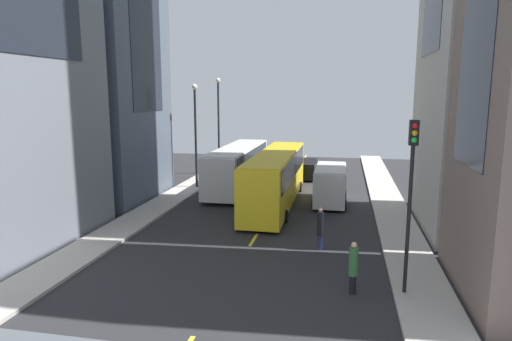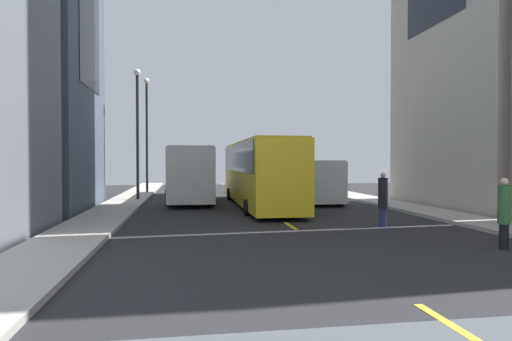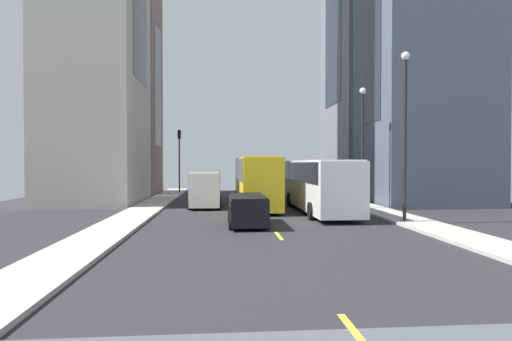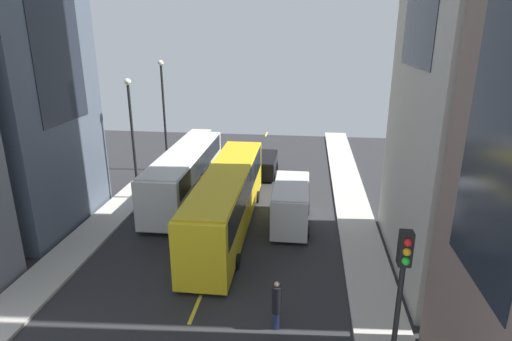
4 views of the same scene
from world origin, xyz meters
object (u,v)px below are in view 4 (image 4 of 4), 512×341
object	(u,v)px
city_bus_white	(185,170)
traffic_light_near_corner	(399,303)
pedestrian_crossing_near	(276,304)
streetcar_yellow	(227,195)
car_black_0	(265,164)
delivery_van_white	(291,202)

from	to	relation	value
city_bus_white	traffic_light_near_corner	size ratio (longest dim) A/B	1.88
pedestrian_crossing_near	traffic_light_near_corner	xyz separation A→B (m)	(3.40, -4.46, 3.51)
city_bus_white	streetcar_yellow	distance (m)	5.86
streetcar_yellow	pedestrian_crossing_near	world-z (taller)	streetcar_yellow
car_black_0	streetcar_yellow	bearing A→B (deg)	-96.63
pedestrian_crossing_near	city_bus_white	bearing A→B (deg)	-169.79
streetcar_yellow	delivery_van_white	distance (m)	3.81
city_bus_white	delivery_van_white	size ratio (longest dim) A/B	2.30
delivery_van_white	traffic_light_near_corner	bearing A→B (deg)	-76.85
delivery_van_white	car_black_0	xyz separation A→B (m)	(-2.47, 9.11, -0.61)
car_black_0	traffic_light_near_corner	distance (m)	23.99
city_bus_white	traffic_light_near_corner	xyz separation A→B (m)	(10.65, -17.43, 2.60)
streetcar_yellow	delivery_van_white	size ratio (longest dim) A/B	2.61
streetcar_yellow	traffic_light_near_corner	size ratio (longest dim) A/B	2.13
car_black_0	pedestrian_crossing_near	world-z (taller)	pedestrian_crossing_near
car_black_0	traffic_light_near_corner	bearing A→B (deg)	-76.05
delivery_van_white	traffic_light_near_corner	xyz separation A→B (m)	(3.25, -13.89, 3.10)
city_bus_white	traffic_light_near_corner	world-z (taller)	traffic_light_near_corner
pedestrian_crossing_near	streetcar_yellow	bearing A→B (deg)	-176.68
delivery_van_white	traffic_light_near_corner	distance (m)	14.59
city_bus_white	pedestrian_crossing_near	bearing A→B (deg)	-60.79
streetcar_yellow	car_black_0	bearing A→B (deg)	83.37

